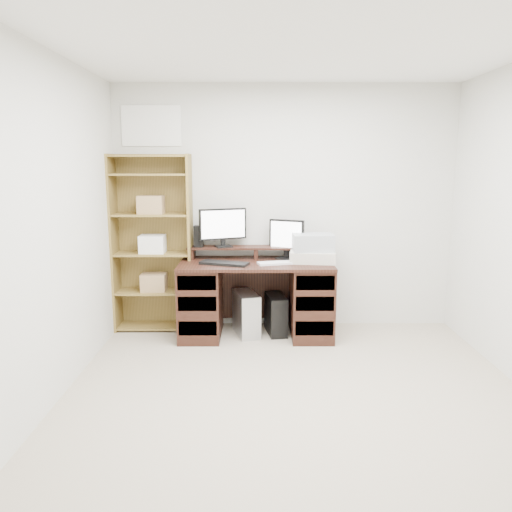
{
  "coord_description": "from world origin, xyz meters",
  "views": [
    {
      "loc": [
        -0.31,
        -3.18,
        1.72
      ],
      "look_at": [
        -0.3,
        1.43,
        0.85
      ],
      "focal_mm": 35.0,
      "sensor_mm": 36.0,
      "label": 1
    }
  ],
  "objects_px": {
    "bookshelf": "(153,242)",
    "tower_black": "(276,314)",
    "monitor_small": "(286,238)",
    "printer": "(313,256)",
    "monitor_wide": "(223,226)",
    "desk": "(256,297)",
    "tower_silver": "(246,313)"
  },
  "relations": [
    {
      "from": "monitor_wide",
      "to": "tower_black",
      "type": "xyz_separation_m",
      "value": [
        0.54,
        -0.14,
        -0.89
      ]
    },
    {
      "from": "monitor_small",
      "to": "printer",
      "type": "height_order",
      "value": "monitor_small"
    },
    {
      "from": "bookshelf",
      "to": "tower_black",
      "type": "bearing_deg",
      "value": -7.42
    },
    {
      "from": "printer",
      "to": "tower_black",
      "type": "relative_size",
      "value": 1.05
    },
    {
      "from": "printer",
      "to": "tower_black",
      "type": "distance_m",
      "value": 0.71
    },
    {
      "from": "monitor_wide",
      "to": "bookshelf",
      "type": "bearing_deg",
      "value": 156.79
    },
    {
      "from": "monitor_small",
      "to": "bookshelf",
      "type": "height_order",
      "value": "bookshelf"
    },
    {
      "from": "tower_black",
      "to": "bookshelf",
      "type": "height_order",
      "value": "bookshelf"
    },
    {
      "from": "bookshelf",
      "to": "printer",
      "type": "bearing_deg",
      "value": -7.18
    },
    {
      "from": "tower_silver",
      "to": "desk",
      "type": "bearing_deg",
      "value": -25.72
    },
    {
      "from": "monitor_small",
      "to": "bookshelf",
      "type": "bearing_deg",
      "value": -157.11
    },
    {
      "from": "desk",
      "to": "tower_silver",
      "type": "bearing_deg",
      "value": 169.79
    },
    {
      "from": "printer",
      "to": "monitor_wide",
      "type": "bearing_deg",
      "value": 175.7
    },
    {
      "from": "monitor_wide",
      "to": "bookshelf",
      "type": "height_order",
      "value": "bookshelf"
    },
    {
      "from": "bookshelf",
      "to": "tower_silver",
      "type": "bearing_deg",
      "value": -11.55
    },
    {
      "from": "monitor_small",
      "to": "printer",
      "type": "relative_size",
      "value": 0.91
    },
    {
      "from": "monitor_wide",
      "to": "monitor_small",
      "type": "bearing_deg",
      "value": -23.16
    },
    {
      "from": "bookshelf",
      "to": "monitor_small",
      "type": "bearing_deg",
      "value": -1.82
    },
    {
      "from": "desk",
      "to": "bookshelf",
      "type": "relative_size",
      "value": 0.83
    },
    {
      "from": "desk",
      "to": "tower_silver",
      "type": "distance_m",
      "value": 0.2
    },
    {
      "from": "monitor_small",
      "to": "tower_black",
      "type": "bearing_deg",
      "value": -107.08
    },
    {
      "from": "tower_black",
      "to": "bookshelf",
      "type": "bearing_deg",
      "value": 163.47
    },
    {
      "from": "monitor_wide",
      "to": "tower_black",
      "type": "relative_size",
      "value": 1.12
    },
    {
      "from": "monitor_wide",
      "to": "printer",
      "type": "relative_size",
      "value": 1.07
    },
    {
      "from": "tower_black",
      "to": "monitor_small",
      "type": "bearing_deg",
      "value": 39.1
    },
    {
      "from": "printer",
      "to": "tower_black",
      "type": "xyz_separation_m",
      "value": [
        -0.36,
        0.04,
        -0.61
      ]
    },
    {
      "from": "desk",
      "to": "tower_silver",
      "type": "height_order",
      "value": "desk"
    },
    {
      "from": "desk",
      "to": "monitor_small",
      "type": "relative_size",
      "value": 3.75
    },
    {
      "from": "monitor_wide",
      "to": "printer",
      "type": "bearing_deg",
      "value": -32.74
    },
    {
      "from": "tower_black",
      "to": "desk",
      "type": "bearing_deg",
      "value": -175.45
    },
    {
      "from": "printer",
      "to": "bookshelf",
      "type": "xyz_separation_m",
      "value": [
        -1.61,
        0.2,
        0.11
      ]
    },
    {
      "from": "tower_silver",
      "to": "bookshelf",
      "type": "relative_size",
      "value": 0.24
    }
  ]
}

